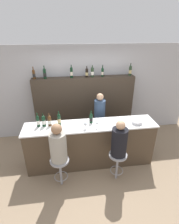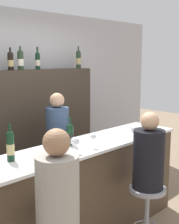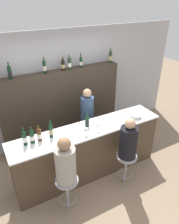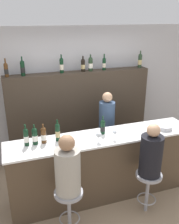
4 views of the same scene
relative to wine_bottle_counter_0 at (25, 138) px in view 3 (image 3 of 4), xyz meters
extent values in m
plane|color=#8C755B|center=(1.12, -0.36, -1.19)|extent=(16.00, 16.00, 0.00)
cube|color=#B2B2B7|center=(1.12, 1.38, 0.11)|extent=(6.40, 0.05, 2.60)
cube|color=#473828|center=(1.12, -0.08, -0.68)|extent=(2.87, 0.54, 1.03)
cube|color=white|center=(1.12, -0.08, -0.15)|extent=(2.91, 0.58, 0.03)
cube|color=#382D23|center=(1.12, 1.15, -0.30)|extent=(2.73, 0.28, 1.79)
cylinder|color=black|center=(0.00, 0.00, -0.02)|extent=(0.07, 0.07, 0.22)
cylinder|color=white|center=(0.00, 0.00, -0.03)|extent=(0.07, 0.07, 0.09)
sphere|color=black|center=(0.00, 0.00, 0.09)|extent=(0.07, 0.07, 0.07)
cylinder|color=black|center=(0.00, 0.00, 0.14)|extent=(0.02, 0.02, 0.08)
cylinder|color=black|center=(0.12, 0.00, -0.03)|extent=(0.08, 0.08, 0.21)
cylinder|color=white|center=(0.12, 0.00, -0.04)|extent=(0.08, 0.08, 0.08)
sphere|color=black|center=(0.12, 0.00, 0.08)|extent=(0.08, 0.08, 0.08)
cylinder|color=black|center=(0.12, 0.00, 0.13)|extent=(0.02, 0.02, 0.07)
cylinder|color=#4C2D14|center=(0.24, 0.00, -0.03)|extent=(0.08, 0.08, 0.20)
cylinder|color=white|center=(0.24, 0.00, -0.04)|extent=(0.08, 0.08, 0.08)
sphere|color=#4C2D14|center=(0.24, 0.00, 0.07)|extent=(0.08, 0.08, 0.08)
cylinder|color=#4C2D14|center=(0.24, 0.00, 0.12)|extent=(0.02, 0.02, 0.07)
cylinder|color=black|center=(0.44, 0.00, -0.01)|extent=(0.07, 0.07, 0.23)
cylinder|color=tan|center=(0.44, 0.00, -0.03)|extent=(0.07, 0.07, 0.09)
sphere|color=black|center=(0.44, 0.00, 0.10)|extent=(0.07, 0.07, 0.07)
cylinder|color=black|center=(0.44, 0.00, 0.15)|extent=(0.02, 0.02, 0.08)
cylinder|color=black|center=(1.14, 0.00, -0.04)|extent=(0.07, 0.07, 0.19)
cylinder|color=black|center=(1.14, 0.00, -0.05)|extent=(0.07, 0.07, 0.08)
sphere|color=black|center=(1.14, 0.00, 0.06)|extent=(0.07, 0.07, 0.07)
cylinder|color=black|center=(1.14, 0.00, 0.12)|extent=(0.02, 0.02, 0.08)
cylinder|color=black|center=(0.12, 1.15, 0.71)|extent=(0.07, 0.07, 0.22)
cylinder|color=black|center=(0.12, 1.15, 0.70)|extent=(0.08, 0.08, 0.09)
sphere|color=black|center=(0.12, 1.15, 0.82)|extent=(0.07, 0.07, 0.07)
cylinder|color=black|center=(0.12, 1.15, 0.88)|extent=(0.02, 0.02, 0.09)
cylinder|color=black|center=(0.79, 1.15, 0.72)|extent=(0.07, 0.07, 0.24)
cylinder|color=beige|center=(0.79, 1.15, 0.71)|extent=(0.07, 0.07, 0.09)
sphere|color=black|center=(0.79, 1.15, 0.84)|extent=(0.07, 0.07, 0.07)
cylinder|color=black|center=(0.79, 1.15, 0.89)|extent=(0.02, 0.02, 0.08)
cylinder|color=black|center=(1.19, 1.15, 0.70)|extent=(0.07, 0.07, 0.20)
cylinder|color=tan|center=(1.19, 1.15, 0.69)|extent=(0.08, 0.08, 0.08)
sphere|color=black|center=(1.19, 1.15, 0.80)|extent=(0.07, 0.07, 0.07)
cylinder|color=black|center=(1.19, 1.15, 0.85)|extent=(0.02, 0.02, 0.07)
cylinder|color=#233823|center=(1.34, 1.15, 0.71)|extent=(0.08, 0.08, 0.22)
cylinder|color=white|center=(1.34, 1.15, 0.70)|extent=(0.08, 0.08, 0.09)
sphere|color=#233823|center=(1.34, 1.15, 0.82)|extent=(0.08, 0.08, 0.08)
cylinder|color=#233823|center=(1.34, 1.15, 0.87)|extent=(0.02, 0.02, 0.07)
cylinder|color=black|center=(1.61, 1.15, 0.70)|extent=(0.06, 0.06, 0.20)
cylinder|color=beige|center=(1.61, 1.15, 0.69)|extent=(0.07, 0.07, 0.08)
sphere|color=black|center=(1.61, 1.15, 0.80)|extent=(0.06, 0.06, 0.06)
cylinder|color=black|center=(1.61, 1.15, 0.86)|extent=(0.02, 0.02, 0.09)
cylinder|color=#233823|center=(2.37, 1.15, 0.72)|extent=(0.07, 0.07, 0.23)
cylinder|color=tan|center=(2.37, 1.15, 0.70)|extent=(0.08, 0.08, 0.09)
sphere|color=#233823|center=(2.37, 1.15, 0.83)|extent=(0.07, 0.07, 0.07)
cylinder|color=#233823|center=(2.37, 1.15, 0.89)|extent=(0.02, 0.02, 0.08)
cylinder|color=silver|center=(0.98, -0.24, -0.13)|extent=(0.06, 0.06, 0.00)
cylinder|color=silver|center=(0.98, -0.24, -0.09)|extent=(0.01, 0.01, 0.07)
sphere|color=silver|center=(0.98, -0.24, -0.02)|extent=(0.08, 0.08, 0.08)
cylinder|color=silver|center=(1.23, -0.24, -0.13)|extent=(0.07, 0.07, 0.00)
cylinder|color=silver|center=(1.23, -0.24, -0.08)|extent=(0.01, 0.01, 0.09)
sphere|color=silver|center=(1.23, -0.24, -0.01)|extent=(0.06, 0.06, 0.06)
cylinder|color=#B7B7BC|center=(2.13, -0.17, -0.10)|extent=(0.23, 0.23, 0.06)
cylinder|color=gray|center=(0.42, -0.65, -0.89)|extent=(0.05, 0.05, 0.61)
torus|color=gray|center=(0.42, -0.65, -0.98)|extent=(0.28, 0.28, 0.02)
cylinder|color=gray|center=(0.42, -0.65, -0.56)|extent=(0.38, 0.38, 0.04)
cylinder|color=gray|center=(0.42, -0.65, -0.24)|extent=(0.32, 0.32, 0.61)
sphere|color=#936B4C|center=(0.42, -0.65, 0.16)|extent=(0.20, 0.20, 0.20)
cylinder|color=gray|center=(1.60, -0.65, -0.89)|extent=(0.05, 0.05, 0.61)
torus|color=gray|center=(1.60, -0.65, -0.98)|extent=(0.28, 0.28, 0.02)
cylinder|color=gray|center=(1.60, -0.65, -0.56)|extent=(0.38, 0.38, 0.04)
cylinder|color=black|center=(1.60, -0.65, -0.24)|extent=(0.31, 0.31, 0.60)
sphere|color=tan|center=(1.60, -0.65, 0.15)|extent=(0.18, 0.18, 0.18)
cylinder|color=#334766|center=(1.44, 0.56, -0.52)|extent=(0.28, 0.28, 1.36)
sphere|color=tan|center=(1.44, 0.56, 0.25)|extent=(0.18, 0.18, 0.18)
camera|label=1|loc=(0.63, -3.35, 1.80)|focal=28.00mm
camera|label=2|loc=(-0.95, -2.30, 0.75)|focal=50.00mm
camera|label=3|loc=(-0.46, -3.00, 2.06)|focal=35.00mm
camera|label=4|loc=(-0.17, -3.20, 1.57)|focal=40.00mm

